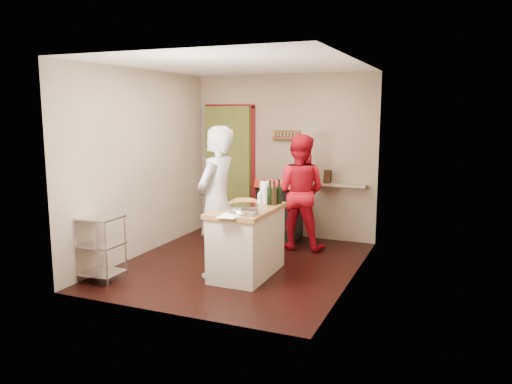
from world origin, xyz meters
TOP-DOWN VIEW (x-y plane):
  - floor at (0.00, 0.00)m, footprint 3.50×3.50m
  - back_wall at (-0.64, 1.78)m, footprint 3.00×0.44m
  - left_wall at (-1.50, 0.00)m, footprint 0.04×3.50m
  - right_wall at (1.50, 0.00)m, footprint 0.04×3.50m
  - ceiling at (0.00, 0.00)m, footprint 3.00×3.50m
  - stove at (0.05, 1.42)m, footprint 0.60×0.63m
  - wire_shelving at (-1.28, -1.20)m, footprint 0.48×0.40m
  - island at (0.25, -0.32)m, footprint 0.67×1.23m
  - person_stripe at (-0.09, -0.48)m, footprint 0.48×0.70m
  - person_red at (0.47, 1.08)m, footprint 0.87×0.70m

SIDE VIEW (x-z plane):
  - floor at x=0.00m, z-range 0.00..0.00m
  - wire_shelving at x=-1.28m, z-range 0.04..0.84m
  - stove at x=0.05m, z-range -0.05..0.95m
  - island at x=0.25m, z-range -0.13..1.03m
  - person_red at x=0.47m, z-range 0.00..1.69m
  - person_stripe at x=-0.09m, z-range 0.00..1.85m
  - back_wall at x=-0.64m, z-range -0.17..2.43m
  - left_wall at x=-1.50m, z-range 0.00..2.60m
  - right_wall at x=1.50m, z-range 0.00..2.60m
  - ceiling at x=0.00m, z-range 2.60..2.62m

